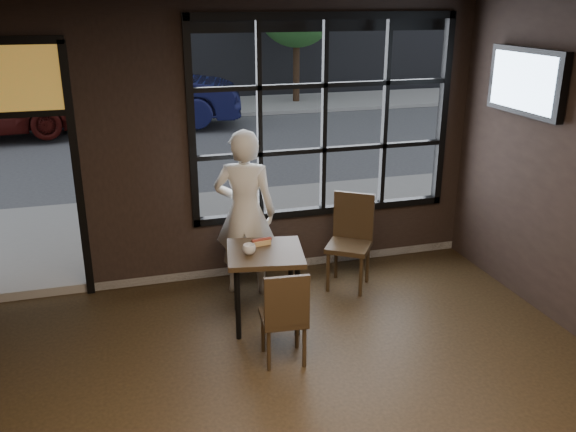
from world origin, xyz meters
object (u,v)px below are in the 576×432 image
object	(u,v)px
man	(245,213)
navy_car	(141,92)
cafe_table	(266,287)
chair_near	(283,314)

from	to	relation	value
man	navy_car	distance (m)	9.62
cafe_table	chair_near	distance (m)	0.68
man	cafe_table	bearing A→B (deg)	112.56
chair_near	navy_car	xyz separation A→B (m)	(-0.54, 11.06, 0.45)
man	navy_car	world-z (taller)	man
cafe_table	man	xyz separation A→B (m)	(-0.02, 0.77, 0.52)
cafe_table	man	size ratio (longest dim) A/B	0.43
chair_near	man	world-z (taller)	man
man	navy_car	bearing A→B (deg)	-66.14
chair_near	navy_car	world-z (taller)	navy_car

